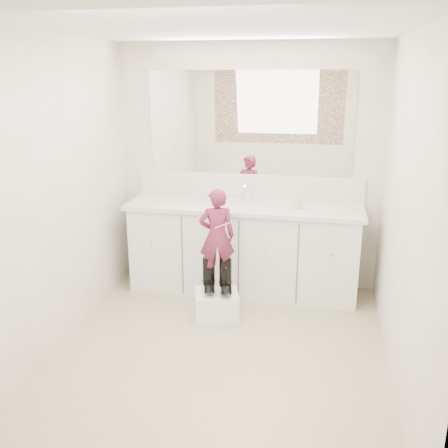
# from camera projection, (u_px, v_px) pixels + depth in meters

# --- Properties ---
(floor) EXTENTS (3.00, 3.00, 0.00)m
(floor) POSITION_uv_depth(u_px,v_px,m) (217.00, 353.00, 3.92)
(floor) COLOR #8B7E5B
(floor) RESTS_ON ground
(ceiling) EXTENTS (3.00, 3.00, 0.00)m
(ceiling) POSITION_uv_depth(u_px,v_px,m) (216.00, 27.00, 3.22)
(ceiling) COLOR white
(ceiling) RESTS_ON wall_back
(wall_back) EXTENTS (2.60, 0.00, 2.60)m
(wall_back) POSITION_uv_depth(u_px,v_px,m) (249.00, 168.00, 4.98)
(wall_back) COLOR #C0B5A4
(wall_back) RESTS_ON floor
(wall_front) EXTENTS (2.60, 0.00, 2.60)m
(wall_front) POSITION_uv_depth(u_px,v_px,m) (144.00, 293.00, 2.17)
(wall_front) COLOR #C0B5A4
(wall_front) RESTS_ON floor
(wall_left) EXTENTS (0.00, 3.00, 3.00)m
(wall_left) POSITION_uv_depth(u_px,v_px,m) (51.00, 197.00, 3.82)
(wall_left) COLOR #C0B5A4
(wall_left) RESTS_ON floor
(wall_right) EXTENTS (0.00, 3.00, 3.00)m
(wall_right) POSITION_uv_depth(u_px,v_px,m) (407.00, 216.00, 3.32)
(wall_right) COLOR #C0B5A4
(wall_right) RESTS_ON floor
(vanity_cabinet) EXTENTS (2.20, 0.55, 0.85)m
(vanity_cabinet) POSITION_uv_depth(u_px,v_px,m) (243.00, 250.00, 4.95)
(vanity_cabinet) COLOR silver
(vanity_cabinet) RESTS_ON floor
(countertop) EXTENTS (2.28, 0.58, 0.04)m
(countertop) POSITION_uv_depth(u_px,v_px,m) (244.00, 207.00, 4.80)
(countertop) COLOR beige
(countertop) RESTS_ON vanity_cabinet
(backsplash) EXTENTS (2.28, 0.03, 0.25)m
(backsplash) POSITION_uv_depth(u_px,v_px,m) (248.00, 186.00, 5.02)
(backsplash) COLOR beige
(backsplash) RESTS_ON countertop
(mirror) EXTENTS (2.00, 0.02, 1.00)m
(mirror) POSITION_uv_depth(u_px,v_px,m) (249.00, 123.00, 4.84)
(mirror) COLOR white
(mirror) RESTS_ON wall_back
(dot_panel) EXTENTS (2.00, 0.01, 1.20)m
(dot_panel) POSITION_uv_depth(u_px,v_px,m) (139.00, 192.00, 2.04)
(dot_panel) COLOR #472819
(dot_panel) RESTS_ON wall_front
(faucet) EXTENTS (0.08, 0.08, 0.10)m
(faucet) POSITION_uv_depth(u_px,v_px,m) (246.00, 196.00, 4.94)
(faucet) COLOR silver
(faucet) RESTS_ON countertop
(cup) EXTENTS (0.12, 0.12, 0.10)m
(cup) POSITION_uv_depth(u_px,v_px,m) (298.00, 203.00, 4.68)
(cup) COLOR beige
(cup) RESTS_ON countertop
(soap_bottle) EXTENTS (0.12, 0.12, 0.21)m
(soap_bottle) POSITION_uv_depth(u_px,v_px,m) (200.00, 192.00, 4.87)
(soap_bottle) COLOR silver
(soap_bottle) RESTS_ON countertop
(step_stool) EXTENTS (0.45, 0.41, 0.24)m
(step_stool) POSITION_uv_depth(u_px,v_px,m) (217.00, 305.00, 4.46)
(step_stool) COLOR white
(step_stool) RESTS_ON floor
(boot_left) EXTENTS (0.17, 0.23, 0.32)m
(boot_left) POSITION_uv_depth(u_px,v_px,m) (209.00, 275.00, 4.41)
(boot_left) COLOR black
(boot_left) RESTS_ON step_stool
(boot_right) EXTENTS (0.17, 0.23, 0.32)m
(boot_right) POSITION_uv_depth(u_px,v_px,m) (225.00, 276.00, 4.38)
(boot_right) COLOR black
(boot_right) RESTS_ON step_stool
(toddler) EXTENTS (0.35, 0.28, 0.85)m
(toddler) POSITION_uv_depth(u_px,v_px,m) (217.00, 236.00, 4.29)
(toddler) COLOR #A4325F
(toddler) RESTS_ON step_stool
(toothbrush) EXTENTS (0.13, 0.05, 0.06)m
(toothbrush) POSITION_uv_depth(u_px,v_px,m) (223.00, 225.00, 4.17)
(toothbrush) COLOR #E45886
(toothbrush) RESTS_ON toddler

